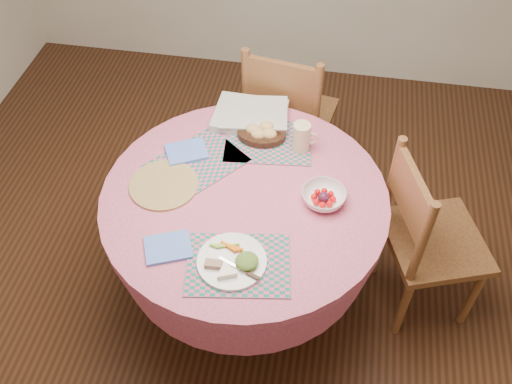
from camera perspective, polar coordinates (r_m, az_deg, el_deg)
ground at (r=3.04m, az=-0.94°, el=-9.82°), size 4.00×4.00×0.00m
dining_table at (r=2.58m, az=-1.09°, el=-3.21°), size 1.24×1.24×0.75m
chair_right at (r=2.72m, az=16.62°, el=-4.30°), size 0.55×0.56×0.96m
chair_back at (r=3.18m, az=3.14°, el=7.61°), size 0.53×0.51×0.99m
placemat_front at (r=2.21m, az=-1.78°, el=-7.24°), size 0.44×0.36×0.01m
placemat_left at (r=2.58m, az=-5.96°, el=2.90°), size 0.48×0.50×0.01m
placemat_back at (r=2.67m, az=1.23°, el=5.05°), size 0.43×0.34×0.01m
wicker_trivet at (r=2.50m, az=-9.21°, el=0.71°), size 0.30×0.30×0.01m
napkin_near at (r=2.28m, az=-8.79°, el=-5.51°), size 0.22×0.20×0.01m
napkin_far at (r=2.62m, az=-6.96°, el=4.02°), size 0.22×0.21×0.01m
dinner_plate at (r=2.20m, az=-2.28°, el=-6.94°), size 0.27×0.27×0.05m
bread_bowl at (r=2.67m, az=0.56°, el=5.99°), size 0.23×0.23×0.08m
latte_mug at (r=2.59m, az=4.62°, el=5.50°), size 0.12×0.08×0.14m
fruit_bowl at (r=2.41m, az=6.77°, el=-0.51°), size 0.22×0.22×0.06m
newspaper_stack at (r=2.78m, az=-0.54°, el=7.74°), size 0.37×0.29×0.04m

